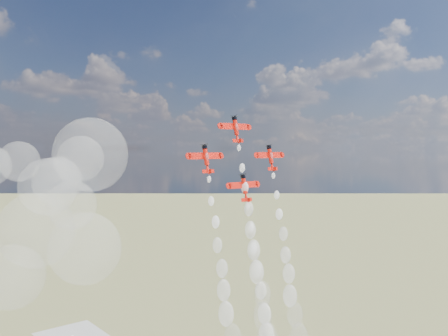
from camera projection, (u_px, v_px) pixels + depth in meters
name	position (u px, v px, depth m)	size (l,w,h in m)	color
plane_lead	(236.00, 129.00, 137.44)	(11.05, 3.98, 7.79)	red
plane_left	(206.00, 158.00, 128.51)	(11.05, 3.98, 7.79)	red
plane_right	(271.00, 157.00, 144.13)	(11.05, 3.98, 7.79)	red
plane_slot	(245.00, 187.00, 135.20)	(11.05, 3.98, 7.79)	red
smoke_trail_lead	(261.00, 297.00, 131.23)	(5.24, 15.12, 55.29)	white
smoke_trail_right	(296.00, 318.00, 137.99)	(6.04, 15.40, 54.42)	white
drifted_smoke_cloud	(10.00, 209.00, 119.46)	(67.34, 35.97, 55.93)	white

